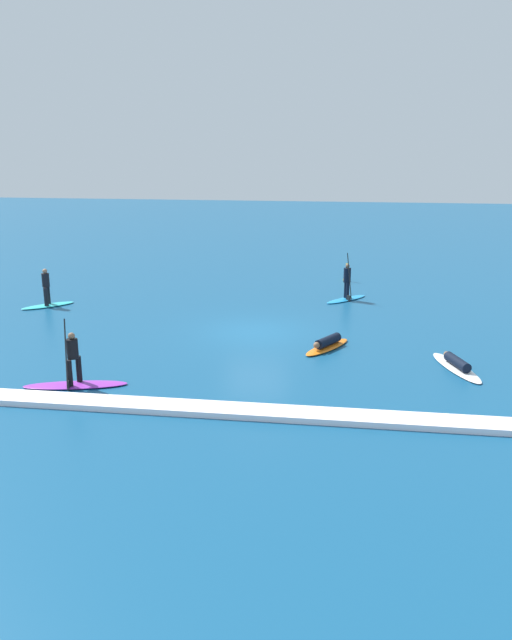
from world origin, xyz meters
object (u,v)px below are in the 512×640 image
object	(u,v)px
surfer_on_white_board	(456,365)
marker_buoy	(346,278)
surfer_on_blue_board	(347,289)
surfer_on_teal_board	(47,296)
surfer_on_orange_board	(327,344)
surfer_on_purple_board	(74,374)

from	to	relation	value
surfer_on_white_board	marker_buoy	size ratio (longest dim) A/B	2.92
surfer_on_blue_board	marker_buoy	size ratio (longest dim) A/B	2.17
surfer_on_teal_board	surfer_on_orange_board	size ratio (longest dim) A/B	0.88
surfer_on_orange_board	marker_buoy	world-z (taller)	marker_buoy
marker_buoy	surfer_on_orange_board	bearing A→B (deg)	-92.97
surfer_on_orange_board	surfer_on_blue_board	size ratio (longest dim) A/B	1.09
surfer_on_purple_board	surfer_on_orange_board	size ratio (longest dim) A/B	1.28
surfer_on_white_board	marker_buoy	xyz separation A→B (m)	(-3.81, 13.77, 0.03)
surfer_on_purple_board	surfer_on_blue_board	world-z (taller)	surfer_on_blue_board
surfer_on_purple_board	marker_buoy	world-z (taller)	surfer_on_purple_board
surfer_on_orange_board	marker_buoy	xyz separation A→B (m)	(0.63, 12.17, -0.00)
surfer_on_blue_board	surfer_on_white_board	bearing A→B (deg)	63.73
surfer_on_white_board	surfer_on_purple_board	size ratio (longest dim) A/B	0.96
surfer_on_blue_board	surfer_on_orange_board	bearing A→B (deg)	36.95
surfer_on_purple_board	surfer_on_orange_board	xyz separation A→B (m)	(7.75, 5.01, -0.25)
surfer_on_orange_board	surfer_on_white_board	bearing A→B (deg)	101.13
surfer_on_white_board	surfer_on_blue_board	bearing A→B (deg)	3.06
surfer_on_white_board	surfer_on_blue_board	distance (m)	10.12
surfer_on_teal_board	surfer_on_blue_board	xyz separation A→B (m)	(13.90, 3.27, 0.06)
surfer_on_white_board	surfer_on_teal_board	bearing A→B (deg)	52.08
surfer_on_orange_board	surfer_on_teal_board	bearing A→B (deg)	-77.88
surfer_on_teal_board	surfer_on_orange_board	distance (m)	13.99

